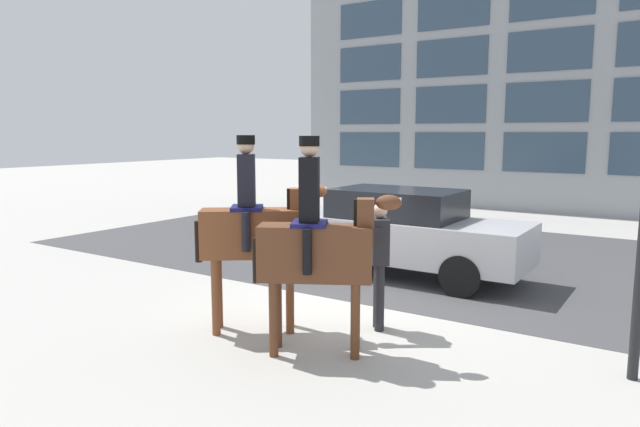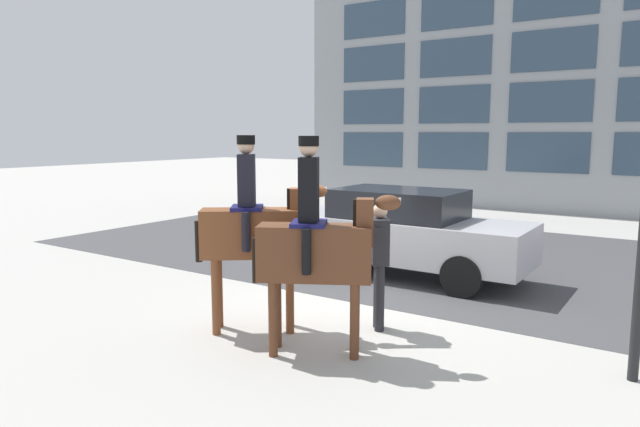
# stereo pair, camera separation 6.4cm
# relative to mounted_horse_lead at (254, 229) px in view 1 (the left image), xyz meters

# --- Properties ---
(ground_plane) EXTENTS (80.00, 80.00, 0.00)m
(ground_plane) POSITION_rel_mounted_horse_lead_xyz_m (0.61, 1.32, -1.40)
(ground_plane) COLOR #B2AFA8
(road_surface) EXTENTS (18.63, 8.50, 0.01)m
(road_surface) POSITION_rel_mounted_horse_lead_xyz_m (0.61, 6.07, -1.39)
(road_surface) COLOR #444447
(road_surface) RESTS_ON ground_plane
(mounted_horse_lead) EXTENTS (1.54, 1.26, 2.64)m
(mounted_horse_lead) POSITION_rel_mounted_horse_lead_xyz_m (0.00, 0.00, 0.00)
(mounted_horse_lead) COLOR brown
(mounted_horse_lead) RESTS_ON ground_plane
(mounted_horse_companion) EXTENTS (1.64, 1.09, 2.63)m
(mounted_horse_companion) POSITION_rel_mounted_horse_lead_xyz_m (1.15, -0.22, -0.06)
(mounted_horse_companion) COLOR #59331E
(mounted_horse_companion) RESTS_ON ground_plane
(pedestrian_bystander) EXTENTS (0.70, 0.80, 1.74)m
(pedestrian_bystander) POSITION_rel_mounted_horse_lead_xyz_m (1.37, 0.95, -0.37)
(pedestrian_bystander) COLOR #232328
(pedestrian_bystander) RESTS_ON ground_plane
(street_car_near_lane) EXTENTS (4.62, 1.79, 1.62)m
(street_car_near_lane) POSITION_rel_mounted_horse_lead_xyz_m (0.32, 3.87, -0.55)
(street_car_near_lane) COLOR #B7B7BC
(street_car_near_lane) RESTS_ON ground_plane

